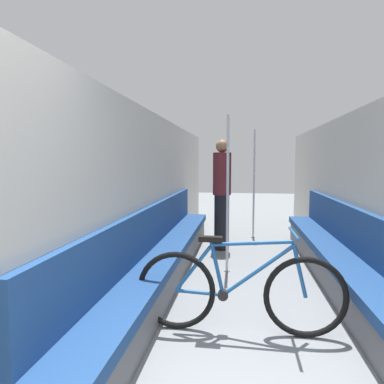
# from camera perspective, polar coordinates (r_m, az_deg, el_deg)

# --- Properties ---
(wall_left) EXTENTS (0.10, 9.52, 2.08)m
(wall_left) POSITION_cam_1_polar(r_m,az_deg,el_deg) (4.34, -7.32, -0.51)
(wall_left) COLOR beige
(wall_left) RESTS_ON ground
(wall_right) EXTENTS (0.10, 9.52, 2.08)m
(wall_right) POSITION_cam_1_polar(r_m,az_deg,el_deg) (4.41, 26.56, -0.92)
(wall_right) COLOR beige
(wall_right) RESTS_ON ground
(bench_seat_row_left) EXTENTS (0.43, 5.25, 0.93)m
(bench_seat_row_left) POSITION_cam_1_polar(r_m,az_deg,el_deg) (4.26, -4.76, -10.76)
(bench_seat_row_left) COLOR #5B5B60
(bench_seat_row_left) RESTS_ON ground
(bench_seat_row_right) EXTENTS (0.43, 5.25, 0.93)m
(bench_seat_row_right) POSITION_cam_1_polar(r_m,az_deg,el_deg) (4.31, 23.91, -10.97)
(bench_seat_row_right) COLOR #5B5B60
(bench_seat_row_right) RESTS_ON ground
(bicycle) EXTENTS (1.78, 0.46, 0.89)m
(bicycle) POSITION_cam_1_polar(r_m,az_deg,el_deg) (3.04, 7.81, -16.05)
(bicycle) COLOR black
(bicycle) RESTS_ON ground
(grab_pole_near) EXTENTS (0.08, 0.08, 2.06)m
(grab_pole_near) POSITION_cam_1_polar(r_m,az_deg,el_deg) (4.51, 5.94, -0.78)
(grab_pole_near) COLOR gray
(grab_pole_near) RESTS_ON ground
(grab_pole_far) EXTENTS (0.08, 0.08, 2.06)m
(grab_pole_far) POSITION_cam_1_polar(r_m,az_deg,el_deg) (6.62, 10.28, 1.04)
(grab_pole_far) COLOR gray
(grab_pole_far) RESTS_ON ground
(passenger_standing) EXTENTS (0.30, 0.30, 1.82)m
(passenger_standing) POSITION_cam_1_polar(r_m,az_deg,el_deg) (5.66, 5.00, -0.18)
(passenger_standing) COLOR black
(passenger_standing) RESTS_ON ground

